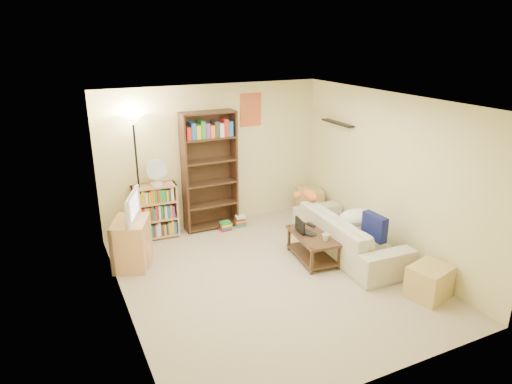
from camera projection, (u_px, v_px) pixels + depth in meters
room at (273, 169)px, 5.99m from camera, size 4.50×4.54×2.52m
sofa at (349, 234)px, 7.16m from camera, size 2.28×1.06×0.64m
navy_pillow at (374, 227)px, 6.69m from camera, size 0.15×0.43×0.38m
cream_blanket at (356, 218)px, 7.19m from camera, size 0.59×0.42×0.25m
tabby_cat at (307, 195)px, 7.66m from camera, size 0.51×0.20×0.17m
coffee_table at (313, 243)px, 6.95m from camera, size 0.62×0.99×0.42m
laptop at (308, 231)px, 6.99m from camera, size 0.48×0.43×0.03m
laptop_screen at (300, 226)px, 6.91m from camera, size 0.05×0.31×0.21m
mug at (325, 237)px, 6.69m from camera, size 0.13×0.13×0.10m
tv_remote at (311, 225)px, 7.21m from camera, size 0.08×0.17×0.02m
tv_stand at (132, 243)px, 6.76m from camera, size 0.70×0.81×0.72m
television at (128, 207)px, 6.57m from camera, size 0.82×0.63×0.43m
tall_bookshelf at (210, 169)px, 7.84m from camera, size 0.94×0.31×2.08m
short_bookshelf at (156, 212)px, 7.65m from camera, size 0.74×0.32×0.94m
desk_fan at (156, 172)px, 7.40m from camera, size 0.33×0.19×0.45m
floor_lamp at (135, 142)px, 7.15m from camera, size 0.36×0.36×2.11m
side_table at (310, 203)px, 8.63m from camera, size 0.59×0.59×0.53m
end_cabinet at (429, 282)px, 5.99m from camera, size 0.62×0.56×0.44m
book_stacks at (233, 223)px, 8.14m from camera, size 0.49×0.21×0.20m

